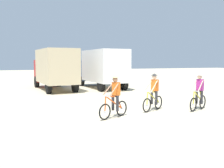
{
  "coord_description": "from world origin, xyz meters",
  "views": [
    {
      "loc": [
        -4.61,
        -9.39,
        2.43
      ],
      "look_at": [
        0.44,
        4.18,
        1.1
      ],
      "focal_mm": 40.72,
      "sensor_mm": 36.0,
      "label": 1
    }
  ],
  "objects_px": {
    "box_truck_avon_van": "(102,67)",
    "cyclist_orange_shirt": "(115,98)",
    "cyclist_near_camera": "(199,93)",
    "box_truck_tan_camper": "(55,67)",
    "cyclist_cowboy_hat": "(154,93)"
  },
  "relations": [
    {
      "from": "box_truck_avon_van",
      "to": "cyclist_orange_shirt",
      "type": "height_order",
      "value": "box_truck_avon_van"
    },
    {
      "from": "box_truck_avon_van",
      "to": "cyclist_near_camera",
      "type": "distance_m",
      "value": 11.34
    },
    {
      "from": "cyclist_cowboy_hat",
      "to": "cyclist_near_camera",
      "type": "bearing_deg",
      "value": -15.96
    },
    {
      "from": "box_truck_tan_camper",
      "to": "cyclist_orange_shirt",
      "type": "distance_m",
      "value": 11.52
    },
    {
      "from": "cyclist_orange_shirt",
      "to": "cyclist_near_camera",
      "type": "height_order",
      "value": "same"
    },
    {
      "from": "cyclist_near_camera",
      "to": "box_truck_avon_van",
      "type": "bearing_deg",
      "value": 96.92
    },
    {
      "from": "cyclist_orange_shirt",
      "to": "cyclist_cowboy_hat",
      "type": "distance_m",
      "value": 2.48
    },
    {
      "from": "cyclist_orange_shirt",
      "to": "box_truck_avon_van",
      "type": "bearing_deg",
      "value": 74.44
    },
    {
      "from": "cyclist_orange_shirt",
      "to": "cyclist_cowboy_hat",
      "type": "xyz_separation_m",
      "value": [
        2.35,
        0.79,
        0.0
      ]
    },
    {
      "from": "box_truck_tan_camper",
      "to": "cyclist_near_camera",
      "type": "relative_size",
      "value": 3.82
    },
    {
      "from": "cyclist_near_camera",
      "to": "cyclist_orange_shirt",
      "type": "bearing_deg",
      "value": -177.87
    },
    {
      "from": "box_truck_tan_camper",
      "to": "cyclist_orange_shirt",
      "type": "xyz_separation_m",
      "value": [
        0.94,
        -11.44,
        -1.03
      ]
    },
    {
      "from": "box_truck_avon_van",
      "to": "cyclist_cowboy_hat",
      "type": "height_order",
      "value": "box_truck_avon_van"
    },
    {
      "from": "box_truck_avon_van",
      "to": "cyclist_near_camera",
      "type": "relative_size",
      "value": 3.8
    },
    {
      "from": "cyclist_orange_shirt",
      "to": "box_truck_tan_camper",
      "type": "bearing_deg",
      "value": 94.72
    }
  ]
}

